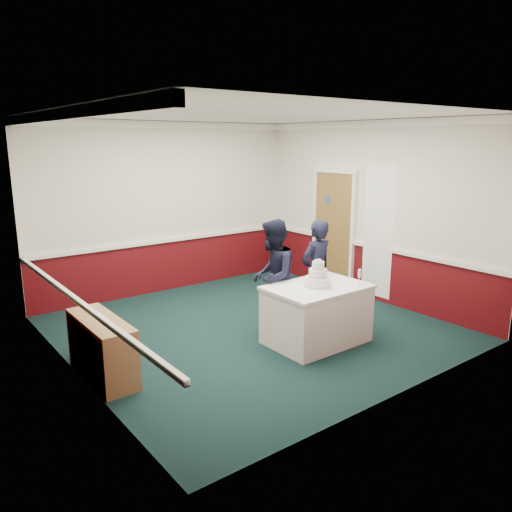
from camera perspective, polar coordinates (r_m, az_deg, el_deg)
ground at (r=7.33m, az=-0.44°, el=-8.25°), size 5.00×5.00×0.00m
room_shell at (r=7.41m, az=-2.84°, el=7.62°), size 5.00×5.00×3.00m
sideboard at (r=6.05m, az=-17.15°, el=-10.02°), size 0.41×1.20×0.70m
cake_table at (r=6.78m, az=6.95°, el=-6.56°), size 1.32×0.92×0.79m
wedding_cake at (r=6.63m, az=7.07°, el=-2.49°), size 0.35×0.35×0.36m
cake_knife at (r=6.50m, az=8.09°, el=-3.81°), size 0.08×0.22×0.00m
champagne_flute at (r=6.79m, az=11.75°, el=-2.05°), size 0.05×0.05×0.21m
person_man at (r=7.00m, az=1.93°, el=-2.36°), size 0.99×0.97×1.61m
person_woman at (r=7.43m, az=6.88°, el=-1.78°), size 0.58×0.40×1.55m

